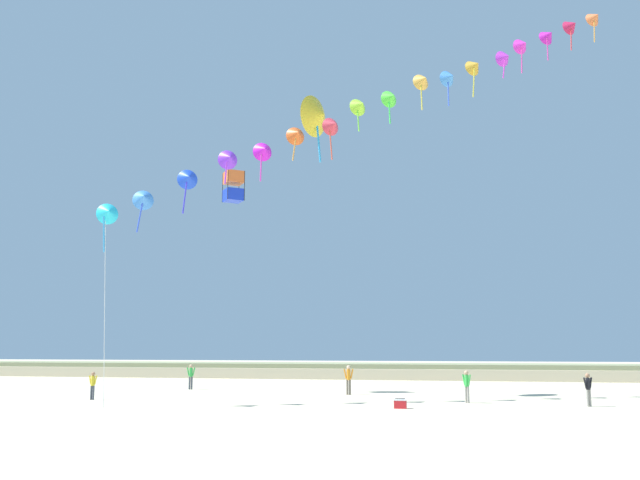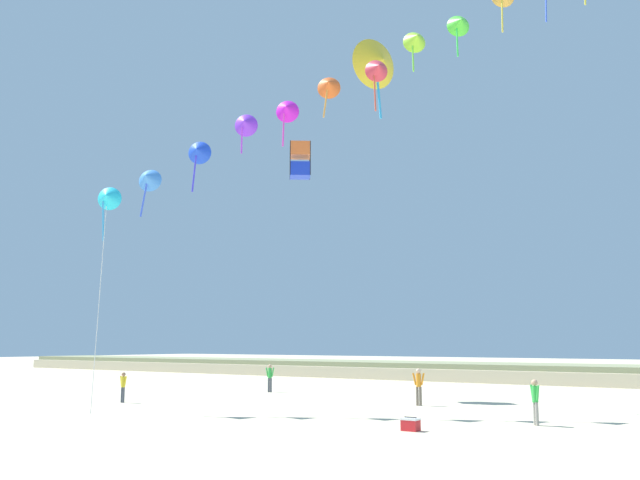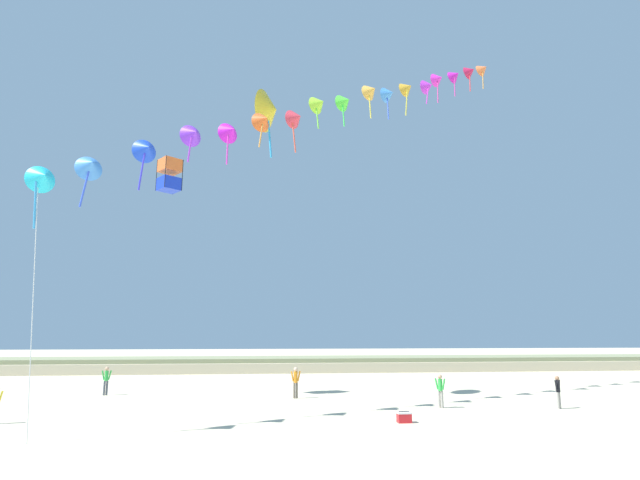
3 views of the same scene
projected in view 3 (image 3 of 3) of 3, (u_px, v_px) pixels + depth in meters
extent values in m
cube|color=beige|center=(277.00, 366.00, 50.83)|extent=(120.00, 8.54, 0.94)
cube|color=gray|center=(277.00, 360.00, 50.94)|extent=(120.00, 7.26, 0.53)
cylinder|color=#474C56|center=(104.00, 388.00, 30.11)|extent=(0.12, 0.12, 0.84)
cylinder|color=#474C56|center=(107.00, 388.00, 30.15)|extent=(0.12, 0.12, 0.84)
cylinder|color=green|center=(106.00, 376.00, 30.27)|extent=(0.22, 0.22, 0.59)
cylinder|color=green|center=(103.00, 375.00, 30.22)|extent=(0.21, 0.12, 0.56)
cylinder|color=green|center=(110.00, 375.00, 30.33)|extent=(0.21, 0.12, 0.56)
sphere|color=tan|center=(107.00, 369.00, 30.34)|extent=(0.23, 0.23, 0.23)
cylinder|color=gray|center=(439.00, 399.00, 24.96)|extent=(0.12, 0.12, 0.82)
cylinder|color=gray|center=(442.00, 399.00, 24.88)|extent=(0.12, 0.12, 0.82)
cylinder|color=green|center=(440.00, 385.00, 25.05)|extent=(0.22, 0.22, 0.58)
cylinder|color=green|center=(437.00, 384.00, 25.16)|extent=(0.20, 0.19, 0.55)
cylinder|color=green|center=(444.00, 384.00, 24.95)|extent=(0.20, 0.19, 0.55)
sphere|color=tan|center=(440.00, 377.00, 25.13)|extent=(0.22, 0.22, 0.22)
cylinder|color=yellow|center=(1.00, 397.00, 20.59)|extent=(0.18, 0.09, 0.50)
cylinder|color=gray|center=(560.00, 400.00, 24.70)|extent=(0.12, 0.12, 0.79)
cylinder|color=gray|center=(558.00, 400.00, 24.61)|extent=(0.12, 0.12, 0.79)
cylinder|color=black|center=(558.00, 386.00, 24.78)|extent=(0.21, 0.21, 0.56)
cylinder|color=black|center=(559.00, 385.00, 24.91)|extent=(0.20, 0.17, 0.53)
cylinder|color=black|center=(556.00, 386.00, 24.67)|extent=(0.20, 0.17, 0.53)
sphere|color=#9E7051|center=(557.00, 378.00, 24.86)|extent=(0.21, 0.21, 0.21)
cylinder|color=#726656|center=(297.00, 390.00, 28.70)|extent=(0.13, 0.13, 0.87)
cylinder|color=#726656|center=(294.00, 390.00, 28.64)|extent=(0.13, 0.13, 0.87)
cylinder|color=orange|center=(296.00, 377.00, 28.81)|extent=(0.23, 0.23, 0.62)
cylinder|color=orange|center=(299.00, 376.00, 28.89)|extent=(0.22, 0.13, 0.59)
cylinder|color=orange|center=(292.00, 376.00, 28.75)|extent=(0.22, 0.13, 0.59)
sphere|color=beige|center=(296.00, 369.00, 28.89)|extent=(0.24, 0.24, 0.24)
cone|color=#22CAE9|center=(42.00, 177.00, 19.30)|extent=(1.33, 1.25, 1.13)
cylinder|color=#39A0E5|center=(35.00, 205.00, 18.99)|extent=(0.16, 0.15, 1.83)
cone|color=#3F86E4|center=(90.00, 165.00, 20.78)|extent=(1.38, 1.28, 1.19)
cylinder|color=blue|center=(84.00, 189.00, 20.49)|extent=(0.27, 0.22, 1.63)
cone|color=blue|center=(146.00, 149.00, 22.51)|extent=(1.31, 1.17, 1.10)
cylinder|color=#3D39E5|center=(142.00, 172.00, 22.21)|extent=(0.23, 0.12, 1.75)
cone|color=#7F31E6|center=(193.00, 134.00, 24.12)|extent=(1.30, 1.18, 1.10)
cylinder|color=#AC39E5|center=(190.00, 149.00, 23.87)|extent=(0.21, 0.22, 1.23)
cone|color=#CE1AD3|center=(231.00, 131.00, 25.39)|extent=(1.32, 1.20, 1.12)
cylinder|color=#E539C0|center=(227.00, 149.00, 25.11)|extent=(0.10, 0.12, 1.60)
cone|color=orange|center=(264.00, 120.00, 26.84)|extent=(1.34, 1.22, 1.14)
cylinder|color=gold|center=(261.00, 135.00, 26.57)|extent=(0.24, 0.17, 1.38)
cone|color=#DA3647|center=(296.00, 118.00, 28.60)|extent=(1.30, 1.26, 1.11)
cylinder|color=#E55139|center=(294.00, 137.00, 28.28)|extent=(0.26, 0.28, 1.95)
cone|color=#99E230|center=(319.00, 103.00, 30.17)|extent=(1.35, 1.31, 1.15)
cylinder|color=#75E539|center=(317.00, 117.00, 29.90)|extent=(0.19, 0.24, 1.47)
cone|color=#4FE138|center=(345.00, 101.00, 31.65)|extent=(1.33, 1.26, 1.13)
cylinder|color=#39E54B|center=(343.00, 115.00, 31.37)|extent=(0.14, 0.18, 1.53)
cone|color=gold|center=(371.00, 91.00, 33.02)|extent=(1.37, 1.29, 1.17)
cylinder|color=yellow|center=(370.00, 106.00, 32.72)|extent=(0.12, 0.28, 1.81)
cone|color=#4089DF|center=(389.00, 94.00, 34.90)|extent=(1.31, 1.26, 1.11)
cylinder|color=blue|center=(388.00, 108.00, 34.59)|extent=(0.08, 0.29, 1.79)
cone|color=gold|center=(407.00, 88.00, 36.22)|extent=(1.41, 1.38, 1.21)
cylinder|color=yellow|center=(407.00, 103.00, 35.90)|extent=(0.22, 0.20, 1.94)
cone|color=#BD31D3|center=(428.00, 86.00, 37.89)|extent=(1.33, 1.26, 1.13)
cylinder|color=#E539D3|center=(427.00, 96.00, 37.64)|extent=(0.23, 0.21, 1.26)
cone|color=#E52DC0|center=(438.00, 79.00, 39.43)|extent=(1.31, 1.20, 1.10)
cylinder|color=#E53999|center=(438.00, 92.00, 39.11)|extent=(0.15, 0.14, 1.88)
cone|color=#C61EAF|center=(455.00, 75.00, 40.90)|extent=(1.43, 1.38, 1.23)
cylinder|color=#E539A5|center=(455.00, 87.00, 40.61)|extent=(0.09, 0.11, 1.66)
cone|color=#C91F4A|center=(470.00, 71.00, 42.15)|extent=(1.40, 1.36, 1.20)
cylinder|color=#E5393B|center=(470.00, 82.00, 41.86)|extent=(0.16, 0.12, 1.69)
cone|color=orange|center=(483.00, 69.00, 43.97)|extent=(1.40, 1.33, 1.21)
cylinder|color=gold|center=(483.00, 80.00, 43.67)|extent=(0.18, 0.17, 1.75)
cylinder|color=silver|center=(33.00, 299.00, 18.04)|extent=(1.11, 1.16, 9.72)
cube|color=#1935CB|center=(169.00, 185.00, 31.35)|extent=(1.63, 1.63, 0.81)
cube|color=orange|center=(170.00, 166.00, 31.58)|extent=(1.63, 1.63, 0.81)
cylinder|color=black|center=(157.00, 175.00, 31.47)|extent=(0.04, 0.04, 2.03)
cylinder|color=black|center=(165.00, 171.00, 30.66)|extent=(0.04, 0.04, 2.03)
cylinder|color=black|center=(182.00, 175.00, 31.46)|extent=(0.04, 0.04, 2.03)
cylinder|color=black|center=(173.00, 179.00, 32.27)|extent=(0.04, 0.04, 2.03)
cone|color=yellow|center=(270.00, 110.00, 31.36)|extent=(1.99, 2.87, 2.73)
cone|color=#2DA1E5|center=(270.00, 110.00, 31.37)|extent=(1.15, 1.60, 1.50)
cylinder|color=#2DA1E5|center=(270.00, 137.00, 31.03)|extent=(0.36, 0.17, 2.72)
cube|color=red|center=(404.00, 418.00, 20.70)|extent=(0.56, 0.40, 0.36)
cube|color=white|center=(404.00, 413.00, 20.74)|extent=(0.58, 0.41, 0.06)
cylinder|color=black|center=(404.00, 411.00, 20.76)|extent=(0.45, 0.03, 0.03)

